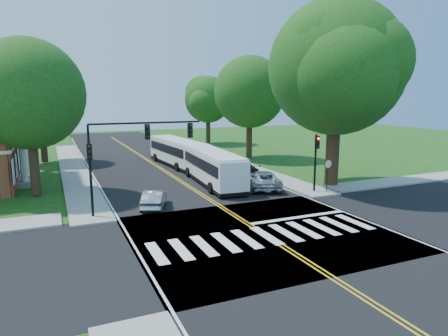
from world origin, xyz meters
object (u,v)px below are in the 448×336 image
bus_lead (212,166)px  bus_follow (176,151)px  signal_ne (316,155)px  suv (263,180)px  signal_nw (129,146)px  dark_sedan (239,169)px  hatchback (154,199)px

bus_lead → bus_follow: bus_follow is taller
signal_ne → bus_lead: (-6.01, 6.26, -1.46)m
suv → bus_follow: bearing=-56.6°
signal_nw → dark_sedan: size_ratio=1.57×
signal_nw → bus_lead: signal_nw is taller
hatchback → dark_sedan: (9.92, 7.53, 0.04)m
hatchback → dark_sedan: size_ratio=0.82×
bus_lead → bus_follow: bearing=-85.5°
signal_ne → dark_sedan: signal_ne is taller
signal_nw → bus_follow: signal_nw is taller
bus_follow → hatchback: size_ratio=2.96×
dark_sedan → suv: bearing=77.0°
bus_follow → hatchback: 16.98m
signal_ne → bus_lead: size_ratio=0.40×
signal_nw → bus_lead: (8.04, 6.27, -2.87)m
hatchback → dark_sedan: bearing=-121.0°
hatchback → signal_ne: bearing=-161.4°
suv → signal_ne: bearing=154.2°
dark_sedan → signal_ne: bearing=98.2°
signal_ne → signal_nw: bearing=-180.0°
bus_lead → hatchback: 8.51m
signal_nw → bus_follow: (7.95, 16.47, -2.87)m
bus_follow → hatchback: bearing=64.2°
signal_nw → hatchback: signal_nw is taller
signal_nw → suv: (11.16, 2.99, -3.64)m
bus_follow → hatchback: bus_follow is taller
signal_nw → bus_lead: 10.59m
signal_ne → bus_lead: signal_ne is taller
signal_nw → suv: bearing=15.0°
bus_follow → dark_sedan: 9.01m
signal_nw → hatchback: 4.16m
bus_lead → dark_sedan: 4.13m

